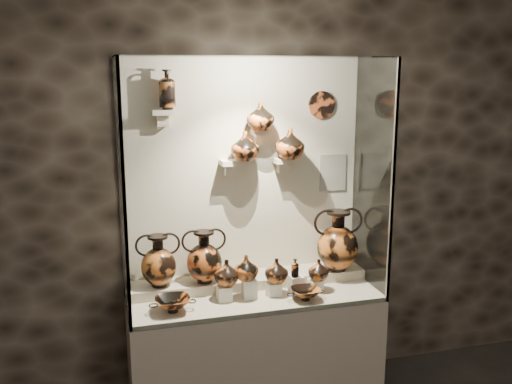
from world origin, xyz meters
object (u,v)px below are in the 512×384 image
(amphora_mid, at_px, (204,257))
(jug_a, at_px, (227,273))
(kylix_right, at_px, (306,293))
(ovoid_vase_c, at_px, (290,143))
(amphora_left, at_px, (158,261))
(amphora_right, at_px, (338,240))
(jug_c, at_px, (276,271))
(ovoid_vase_b, at_px, (260,116))
(jug_e, at_px, (318,270))
(lekythos_tall, at_px, (167,87))
(kylix_left, at_px, (173,303))
(jug_b, at_px, (246,268))
(lekythos_small, at_px, (295,267))
(ovoid_vase_a, at_px, (245,146))

(amphora_mid, height_order, jug_a, amphora_mid)
(kylix_right, xyz_separation_m, ovoid_vase_c, (0.01, 0.37, 0.94))
(amphora_left, bearing_deg, amphora_right, -14.12)
(jug_c, relative_size, ovoid_vase_b, 0.85)
(jug_e, bearing_deg, ovoid_vase_b, 133.04)
(lekythos_tall, distance_m, ovoid_vase_b, 0.65)
(ovoid_vase_c, bearing_deg, kylix_right, -76.01)
(amphora_left, bearing_deg, lekythos_tall, 20.42)
(lekythos_tall, xyz_separation_m, ovoid_vase_b, (0.62, -0.02, -0.20))
(jug_a, relative_size, kylix_right, 0.70)
(jug_a, bearing_deg, jug_c, -10.77)
(jug_c, distance_m, lekythos_tall, 1.40)
(jug_e, xyz_separation_m, ovoid_vase_b, (-0.34, 0.26, 1.03))
(amphora_mid, xyz_separation_m, jug_a, (0.12, -0.17, -0.06))
(amphora_right, xyz_separation_m, jug_a, (-0.85, -0.15, -0.11))
(kylix_left, height_order, kylix_right, kylix_left)
(jug_a, relative_size, kylix_left, 0.61)
(amphora_mid, height_order, jug_b, amphora_mid)
(lekythos_small, relative_size, kylix_right, 0.58)
(amphora_left, xyz_separation_m, amphora_right, (1.27, -0.04, 0.05))
(kylix_left, bearing_deg, ovoid_vase_c, -2.23)
(jug_c, bearing_deg, amphora_right, 15.55)
(lekythos_tall, xyz_separation_m, ovoid_vase_c, (0.83, -0.03, -0.39))
(jug_b, height_order, lekythos_small, jug_b)
(jug_c, relative_size, kylix_left, 0.58)
(lekythos_small, height_order, ovoid_vase_a, ovoid_vase_a)
(jug_a, height_order, kylix_left, jug_a)
(ovoid_vase_a, bearing_deg, ovoid_vase_c, 15.77)
(jug_a, bearing_deg, amphora_mid, 116.09)
(jug_a, bearing_deg, kylix_right, -24.88)
(jug_c, xyz_separation_m, lekythos_small, (0.13, -0.01, 0.02))
(jug_a, relative_size, lekythos_small, 1.21)
(amphora_mid, bearing_deg, lekythos_small, -35.22)
(jug_e, relative_size, ovoid_vase_b, 0.75)
(lekythos_tall, bearing_deg, kylix_left, -74.49)
(ovoid_vase_c, bearing_deg, lekythos_tall, -166.76)
(amphora_right, distance_m, jug_b, 0.74)
(jug_a, bearing_deg, amphora_left, 148.55)
(jug_c, height_order, kylix_left, jug_c)
(lekythos_tall, distance_m, ovoid_vase_a, 0.64)
(amphora_mid, bearing_deg, amphora_right, -17.53)
(jug_b, xyz_separation_m, kylix_left, (-0.50, -0.09, -0.16))
(jug_a, bearing_deg, jug_b, -15.53)
(amphora_mid, relative_size, kylix_right, 1.47)
(jug_e, bearing_deg, jug_a, 168.00)
(amphora_right, bearing_deg, ovoid_vase_a, 148.54)
(jug_b, relative_size, lekythos_tall, 0.58)
(jug_b, height_order, lekythos_tall, lekythos_tall)
(amphora_left, xyz_separation_m, lekythos_tall, (0.10, 0.07, 1.13))
(ovoid_vase_b, bearing_deg, amphora_left, -173.33)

